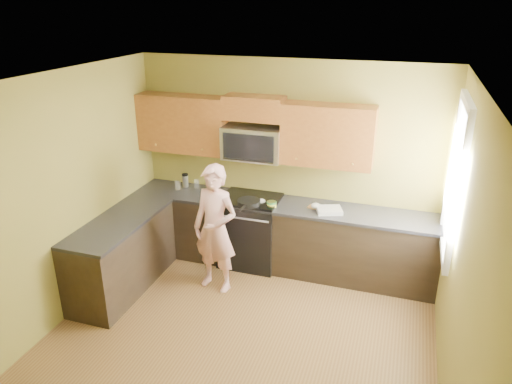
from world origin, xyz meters
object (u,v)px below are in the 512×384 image
at_px(frying_pan, 249,205).
at_px(butter_tub, 272,207).
at_px(microwave, 253,158).
at_px(travel_mug, 186,187).
at_px(woman, 215,229).
at_px(stove, 250,230).

height_order(frying_pan, butter_tub, frying_pan).
xyz_separation_m(microwave, travel_mug, (-1.01, 0.04, -0.53)).
bearing_deg(frying_pan, butter_tub, 20.58).
distance_m(woman, travel_mug, 1.20).
bearing_deg(stove, woman, -106.06).
xyz_separation_m(stove, travel_mug, (-1.01, 0.17, 0.45)).
xyz_separation_m(microwave, woman, (-0.20, -0.83, -0.65)).
relative_size(frying_pan, travel_mug, 2.73).
bearing_deg(butter_tub, travel_mug, 167.33).
distance_m(frying_pan, travel_mug, 1.14).
bearing_deg(butter_tub, frying_pan, -162.58).
relative_size(microwave, woman, 0.48).
relative_size(butter_tub, travel_mug, 0.66).
height_order(frying_pan, travel_mug, travel_mug).
relative_size(stove, microwave, 1.25).
height_order(microwave, butter_tub, microwave).
height_order(microwave, woman, microwave).
bearing_deg(frying_pan, microwave, 102.04).
distance_m(microwave, frying_pan, 0.61).
height_order(woman, butter_tub, woman).
xyz_separation_m(stove, frying_pan, (0.05, -0.22, 0.47)).
distance_m(butter_tub, travel_mug, 1.38).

